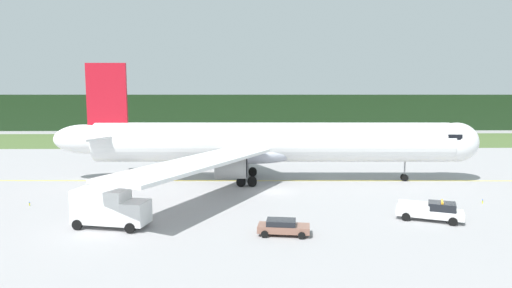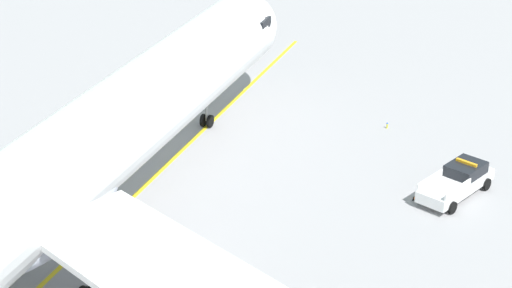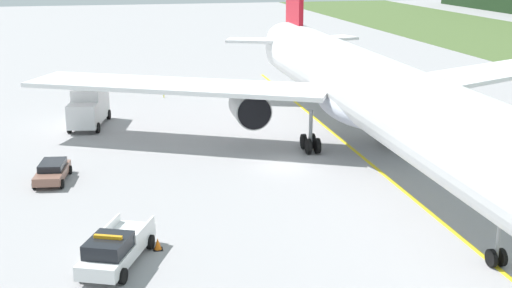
# 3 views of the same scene
# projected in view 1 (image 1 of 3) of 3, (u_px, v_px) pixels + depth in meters

# --- Properties ---
(ground) EXTENTS (320.00, 320.00, 0.00)m
(ground) POSITION_uv_depth(u_px,v_px,m) (273.00, 192.00, 50.96)
(ground) COLOR #9A989A
(grass_verge) EXTENTS (320.00, 34.44, 0.04)m
(grass_verge) POSITION_uv_depth(u_px,v_px,m) (260.00, 140.00, 108.86)
(grass_verge) COLOR #4A6231
(grass_verge) RESTS_ON ground
(distant_tree_line) EXTENTS (288.00, 6.13, 11.58)m
(distant_tree_line) POSITION_uv_depth(u_px,v_px,m) (257.00, 112.00, 139.12)
(distant_tree_line) COLOR black
(distant_tree_line) RESTS_ON ground
(taxiway_centerline_main) EXTENTS (75.30, 1.93, 0.01)m
(taxiway_centerline_main) POSITION_uv_depth(u_px,v_px,m) (272.00, 181.00, 57.34)
(taxiway_centerline_main) COLOR yellow
(taxiway_centerline_main) RESTS_ON ground
(airliner) EXTENTS (56.84, 50.48, 15.72)m
(airliner) POSITION_uv_depth(u_px,v_px,m) (267.00, 143.00, 56.75)
(airliner) COLOR white
(airliner) RESTS_ON ground
(ops_pickup_truck) EXTENTS (6.11, 4.09, 1.94)m
(ops_pickup_truck) POSITION_uv_depth(u_px,v_px,m) (432.00, 211.00, 39.13)
(ops_pickup_truck) COLOR white
(ops_pickup_truck) RESTS_ON ground
(catering_truck) EXTENTS (6.89, 3.78, 3.54)m
(catering_truck) POSITION_uv_depth(u_px,v_px,m) (109.00, 207.00, 37.04)
(catering_truck) COLOR silver
(catering_truck) RESTS_ON ground
(staff_car) EXTENTS (4.47, 2.43, 1.30)m
(staff_car) POSITION_uv_depth(u_px,v_px,m) (283.00, 227.00, 35.13)
(staff_car) COLOR #825849
(staff_car) RESTS_ON ground
(apron_cone) EXTENTS (0.51, 0.51, 0.64)m
(apron_cone) POSITION_uv_depth(u_px,v_px,m) (407.00, 211.00, 41.30)
(apron_cone) COLOR black
(apron_cone) RESTS_ON ground
(taxiway_edge_light_east) EXTENTS (0.12, 0.12, 0.44)m
(taxiway_edge_light_east) POSITION_uv_depth(u_px,v_px,m) (483.00, 201.00, 45.35)
(taxiway_edge_light_east) COLOR yellow
(taxiway_edge_light_east) RESTS_ON ground
(taxiway_edge_light_west) EXTENTS (0.12, 0.12, 0.41)m
(taxiway_edge_light_west) POSITION_uv_depth(u_px,v_px,m) (30.00, 204.00, 44.45)
(taxiway_edge_light_west) COLOR yellow
(taxiway_edge_light_west) RESTS_ON ground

